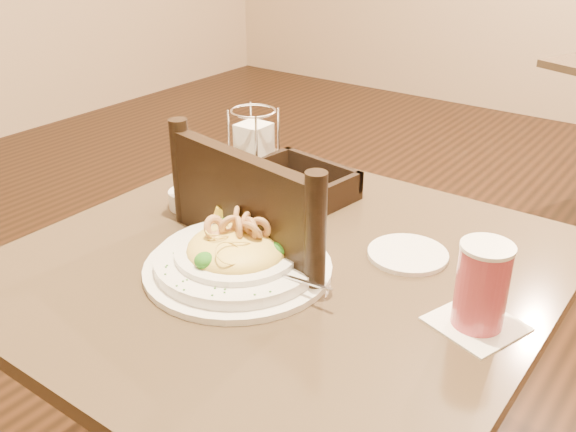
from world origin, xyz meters
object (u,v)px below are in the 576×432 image
Objects in this scene: bread_basket at (296,187)px; side_plate at (408,254)px; dining_chair_near at (293,322)px; drink_glass at (482,286)px; main_table at (282,361)px; napkin_caddy at (254,149)px; butter_ramekin at (189,199)px; pasta_bowl at (238,255)px.

bread_basket reaches higher than side_plate.
dining_chair_near is 0.51m from drink_glass.
main_table is 0.49m from napkin_caddy.
main_table is 0.37m from bread_basket.
bread_basket is (-0.14, 0.24, 0.25)m from main_table.
drink_glass is at bearing 176.76° from dining_chair_near.
dining_chair_near is 3.77× the size of bread_basket.
napkin_caddy is (-0.22, 0.15, 0.29)m from dining_chair_near.
napkin_caddy is at bearing 136.07° from main_table.
bread_basket is (-0.49, 0.22, -0.05)m from drink_glass.
drink_glass reaches higher than butter_ramekin.
main_table is 0.27m from pasta_bowl.
dining_chair_near is 0.40m from napkin_caddy.
napkin_caddy is (-0.63, 0.25, 0.00)m from drink_glass.
dining_chair_near is 0.34m from butter_ramekin.
side_plate is at bearing 10.10° from butter_ramekin.
napkin_caddy is at bearing -24.81° from dining_chair_near.
pasta_bowl is at bearing -72.13° from bread_basket.
dining_chair_near reaches higher than side_plate.
drink_glass is 1.84× the size of butter_ramekin.
side_plate is at bearing 144.69° from drink_glass.
drink_glass is at bearing -35.31° from side_plate.
butter_ramekin is at bearing -169.90° from side_plate.
pasta_bowl is 2.21× the size of napkin_caddy.
bread_basket is at bearing 156.16° from drink_glass.
bread_basket is at bearing 120.39° from main_table.
main_table is 2.49× the size of pasta_bowl.
napkin_caddy reaches higher than side_plate.
napkin_caddy is 0.47m from side_plate.
butter_ramekin is (-0.23, -0.05, 0.24)m from dining_chair_near.
butter_ramekin is (-0.46, -0.08, 0.01)m from side_plate.
main_table is 10.78× the size of butter_ramekin.
side_plate is 0.47m from butter_ramekin.
pasta_bowl is 2.50× the size of side_plate.
main_table is at bearing -140.31° from side_plate.
drink_glass reaches higher than side_plate.
drink_glass is 0.64m from butter_ramekin.
main_table is 6.22× the size of side_plate.
pasta_bowl is 4.34× the size of butter_ramekin.
dining_chair_near is 6.43× the size of side_plate.
side_plate is (0.31, -0.09, -0.02)m from bread_basket.
dining_chair_near is 2.57× the size of pasta_bowl.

